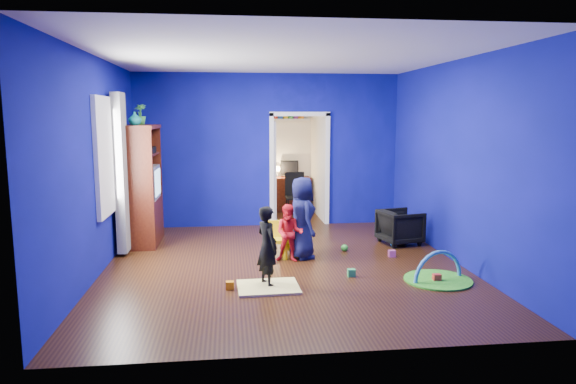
{
  "coord_description": "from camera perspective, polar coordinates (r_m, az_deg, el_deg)",
  "views": [
    {
      "loc": [
        -0.76,
        -7.01,
        2.11
      ],
      "look_at": [
        0.1,
        0.4,
        1.0
      ],
      "focal_mm": 32.0,
      "sensor_mm": 36.0,
      "label": 1
    }
  ],
  "objects": [
    {
      "name": "ceiling",
      "position": [
        7.1,
        -0.47,
        14.87
      ],
      "size": [
        5.0,
        5.5,
        0.01
      ],
      "primitive_type": "cube",
      "color": "white",
      "rests_on": "wall_back"
    },
    {
      "name": "toy_1",
      "position": [
        8.57,
        11.64,
        -5.56
      ],
      "size": [
        0.11,
        0.11,
        0.11
      ],
      "primitive_type": "sphere",
      "color": "#2882E5",
      "rests_on": "floor"
    },
    {
      "name": "wall_left",
      "position": [
        7.26,
        -20.51,
        2.73
      ],
      "size": [
        0.02,
        5.5,
        2.9
      ],
      "primitive_type": "cube",
      "color": "navy",
      "rests_on": "floor"
    },
    {
      "name": "toy_2",
      "position": [
        6.43,
        -6.47,
        -10.27
      ],
      "size": [
        0.1,
        0.08,
        0.1
      ],
      "primitive_type": "cube",
      "color": "orange",
      "rests_on": "floor"
    },
    {
      "name": "wall_front",
      "position": [
        4.38,
        3.44,
        -0.2
      ],
      "size": [
        5.0,
        0.02,
        2.9
      ],
      "primitive_type": "cube",
      "color": "navy",
      "rests_on": "floor"
    },
    {
      "name": "desk_monitor",
      "position": [
        11.53,
        0.16,
        2.72
      ],
      "size": [
        0.4,
        0.05,
        0.32
      ],
      "primitive_type": "cube",
      "color": "black",
      "rests_on": "study_desk"
    },
    {
      "name": "toy_5",
      "position": [
        6.92,
        7.06,
        -8.9
      ],
      "size": [
        0.1,
        0.08,
        0.1
      ],
      "primitive_type": "cube",
      "color": "green",
      "rests_on": "floor"
    },
    {
      "name": "child_navy",
      "position": [
        7.61,
        1.56,
        -2.89
      ],
      "size": [
        0.51,
        0.66,
        1.22
      ],
      "primitive_type": "imported",
      "rotation": [
        0.0,
        0.0,
        1.79
      ],
      "color": "#0E0F35",
      "rests_on": "floor"
    },
    {
      "name": "child_black",
      "position": [
        6.39,
        -2.31,
        -6.04
      ],
      "size": [
        0.38,
        0.44,
        1.01
      ],
      "primitive_type": "imported",
      "rotation": [
        0.0,
        0.0,
        2.03
      ],
      "color": "black",
      "rests_on": "floor"
    },
    {
      "name": "window_left",
      "position": [
        7.58,
        -19.81,
        3.75
      ],
      "size": [
        0.03,
        0.95,
        1.55
      ],
      "primitive_type": "cube",
      "color": "white",
      "rests_on": "wall_left"
    },
    {
      "name": "hopper_ball",
      "position": [
        7.94,
        0.93,
        -5.49
      ],
      "size": [
        0.39,
        0.39,
        0.39
      ],
      "primitive_type": "sphere",
      "color": "yellow",
      "rests_on": "floor"
    },
    {
      "name": "yellow_blanket",
      "position": [
        6.44,
        -2.22,
        -10.5
      ],
      "size": [
        0.77,
        0.62,
        0.03
      ],
      "primitive_type": "cube",
      "rotation": [
        0.0,
        0.0,
        0.03
      ],
      "color": "#F2E07A",
      "rests_on": "floor"
    },
    {
      "name": "toy_4",
      "position": [
        7.94,
        11.46,
        -6.72
      ],
      "size": [
        0.1,
        0.08,
        0.1
      ],
      "primitive_type": "cube",
      "color": "#BF4792",
      "rests_on": "floor"
    },
    {
      "name": "tv_armoire",
      "position": [
        8.78,
        -16.03,
        0.76
      ],
      "size": [
        0.58,
        1.14,
        1.96
      ],
      "primitive_type": "cube",
      "color": "#3C120A",
      "rests_on": "floor"
    },
    {
      "name": "toddler_red",
      "position": [
        7.46,
        0.15,
        -4.6
      ],
      "size": [
        0.47,
        0.4,
        0.84
      ],
      "primitive_type": "imported",
      "rotation": [
        0.0,
        0.0,
        -0.23
      ],
      "color": "red",
      "rests_on": "floor"
    },
    {
      "name": "toy_0",
      "position": [
        6.93,
        16.2,
        -9.15
      ],
      "size": [
        0.1,
        0.08,
        0.1
      ],
      "primitive_type": "cube",
      "color": "red",
      "rests_on": "floor"
    },
    {
      "name": "curtain",
      "position": [
        8.12,
        -18.04,
        1.99
      ],
      "size": [
        0.14,
        0.42,
        2.4
      ],
      "primitive_type": "cube",
      "color": "slate",
      "rests_on": "floor"
    },
    {
      "name": "wall_right",
      "position": [
        7.76,
        18.25,
        3.18
      ],
      "size": [
        0.02,
        5.5,
        2.9
      ],
      "primitive_type": "cube",
      "color": "navy",
      "rests_on": "floor"
    },
    {
      "name": "crt_tv",
      "position": [
        8.77,
        -15.78,
        1.03
      ],
      "size": [
        0.46,
        0.7,
        0.54
      ],
      "primitive_type": "cube",
      "color": "silver",
      "rests_on": "tv_armoire"
    },
    {
      "name": "armchair",
      "position": [
        8.72,
        12.36,
        -3.8
      ],
      "size": [
        0.74,
        0.73,
        0.57
      ],
      "primitive_type": "imported",
      "rotation": [
        0.0,
        0.0,
        1.79
      ],
      "color": "black",
      "rests_on": "floor"
    },
    {
      "name": "wall_back",
      "position": [
        9.82,
        -2.19,
        4.63
      ],
      "size": [
        5.0,
        0.02,
        2.9
      ],
      "primitive_type": "cube",
      "color": "navy",
      "rests_on": "floor"
    },
    {
      "name": "kid_chair",
      "position": [
        7.68,
        -1.14,
        -5.53
      ],
      "size": [
        0.3,
        0.3,
        0.5
      ],
      "primitive_type": "cube",
      "rotation": [
        0.0,
        0.0,
        -0.08
      ],
      "color": "yellow",
      "rests_on": "floor"
    },
    {
      "name": "alcove",
      "position": [
        10.76,
        0.64,
        3.91
      ],
      "size": [
        1.0,
        1.75,
        2.5
      ],
      "primitive_type": null,
      "color": "silver",
      "rests_on": "floor"
    },
    {
      "name": "desk_lamp",
      "position": [
        11.45,
        -1.2,
        2.58
      ],
      "size": [
        0.14,
        0.14,
        0.14
      ],
      "primitive_type": "sphere",
      "color": "#FFD88C",
      "rests_on": "study_desk"
    },
    {
      "name": "potted_plant",
      "position": [
        8.92,
        -16.11,
        8.29
      ],
      "size": [
        0.22,
        0.22,
        0.34
      ],
      "primitive_type": "imported",
      "rotation": [
        0.0,
        0.0,
        -0.15
      ],
      "color": "#2F8133",
      "rests_on": "tv_armoire"
    },
    {
      "name": "book_shelf",
      "position": [
        11.47,
        0.17,
        8.04
      ],
      "size": [
        0.88,
        0.24,
        0.04
      ],
      "primitive_type": "cube",
      "color": "white",
      "rests_on": "study_desk"
    },
    {
      "name": "toy_arch",
      "position": [
        6.98,
        16.32,
        -9.28
      ],
      "size": [
        0.75,
        0.29,
        0.77
      ],
      "primitive_type": "torus",
      "rotation": [
        1.57,
        0.0,
        0.32
      ],
      "color": "#3F8CD8",
      "rests_on": "floor"
    },
    {
      "name": "floor",
      "position": [
        7.37,
        -0.44,
        -8.16
      ],
      "size": [
        5.0,
        5.5,
        0.01
      ],
      "primitive_type": "cube",
      "color": "black",
      "rests_on": "ground"
    },
    {
      "name": "vase",
      "position": [
        8.41,
        -16.66,
        7.84
      ],
      "size": [
        0.27,
        0.27,
        0.21
      ],
      "primitive_type": "imported",
      "rotation": [
        0.0,
        0.0,
        -0.42
      ],
      "color": "#0D5568",
      "rests_on": "tv_armoire"
    },
    {
      "name": "folding_chair",
      "position": [
        10.53,
        0.86,
        -0.52
      ],
      "size": [
        0.4,
        0.4,
        0.92
      ],
      "primitive_type": "cube",
      "color": "black",
      "rests_on": "floor"
    },
    {
      "name": "study_desk",
      "position": [
        11.49,
        0.23,
        -0.19
      ],
      "size": [
        0.88,
        0.44,
        0.75
      ],
      "primitive_type": "cube",
      "color": "#3D140A",
      "rests_on": "floor"
    },
    {
      "name": "doorway",
      "position": [
        9.92,
        1.28,
        2.35
      ],
      "size": [
        1.16,
        0.1,
        2.1
      ],
      "primitive_type": "cube",
      "color": "white",
      "rests_on": "floor"
    },
    {
      "name": "play_mat",
      "position": [
        6.99,
        16.31,
        -9.35
      ],
      "size": [
        0.86,
        0.86,
        0.02
      ],
      "primitive_type": "cylinder",
      "color": "#4CA926",
      "rests_on": "floor"
    },
    {
      "name": "toy_3",
      "position": [
        8.15,
        6.29,
        -6.17
      ],
      "size": [
        0.11,
        0.11,
        0.11
      ],
      "primitive_type": "sphere",
      "color": "green",
      "rests_on": "floor"
    }
  ]
}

